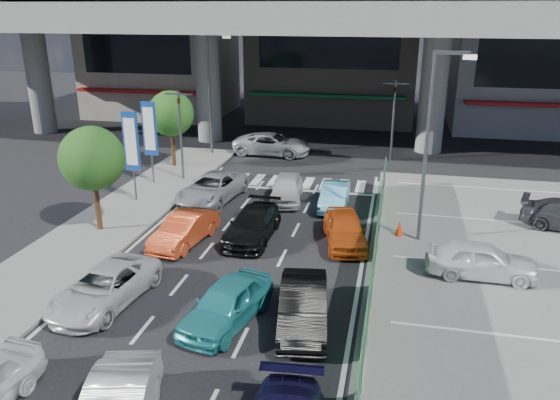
% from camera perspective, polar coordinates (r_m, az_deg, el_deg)
% --- Properties ---
extents(ground, '(120.00, 120.00, 0.00)m').
position_cam_1_polar(ground, '(19.92, -6.19, -9.28)').
color(ground, black).
rests_on(ground, ground).
extents(parking_lot, '(12.00, 28.00, 0.06)m').
position_cam_1_polar(parking_lot, '(21.47, 25.27, -8.87)').
color(parking_lot, slate).
rests_on(parking_lot, ground).
extents(sidewalk_left, '(4.00, 30.00, 0.12)m').
position_cam_1_polar(sidewalk_left, '(25.94, -18.25, -2.99)').
color(sidewalk_left, slate).
rests_on(sidewalk_left, ground).
extents(fence_run, '(0.16, 22.00, 1.80)m').
position_cam_1_polar(fence_run, '(19.54, 9.72, -7.10)').
color(fence_run, '#21612D').
rests_on(fence_run, ground).
extents(expressway, '(64.00, 14.00, 10.75)m').
position_cam_1_polar(expressway, '(38.93, 3.94, 18.33)').
color(expressway, slate).
rests_on(expressway, ground).
extents(building_west, '(12.00, 10.90, 13.00)m').
position_cam_1_polar(building_west, '(53.21, -12.40, 15.81)').
color(building_west, gray).
rests_on(building_west, ground).
extents(building_center, '(14.00, 10.90, 15.00)m').
position_cam_1_polar(building_center, '(49.85, 5.85, 17.08)').
color(building_center, gray).
rests_on(building_center, ground).
extents(building_east, '(12.00, 10.90, 12.00)m').
position_cam_1_polar(building_east, '(49.67, 24.86, 13.70)').
color(building_east, gray).
rests_on(building_east, ground).
extents(traffic_light_left, '(1.60, 1.24, 5.20)m').
position_cam_1_polar(traffic_light_left, '(31.41, -10.47, 8.90)').
color(traffic_light_left, '#595B60').
rests_on(traffic_light_left, ground).
extents(traffic_light_right, '(1.60, 1.24, 5.20)m').
position_cam_1_polar(traffic_light_right, '(35.95, 11.87, 10.13)').
color(traffic_light_right, '#595B60').
rests_on(traffic_light_right, ground).
extents(street_lamp_right, '(1.65, 0.22, 8.00)m').
position_cam_1_polar(street_lamp_right, '(23.05, 15.62, 6.82)').
color(street_lamp_right, '#595B60').
rests_on(street_lamp_right, ground).
extents(street_lamp_left, '(1.65, 0.22, 8.00)m').
position_cam_1_polar(street_lamp_left, '(36.86, -7.15, 11.93)').
color(street_lamp_left, '#595B60').
rests_on(street_lamp_left, ground).
extents(signboard_near, '(0.80, 0.14, 4.70)m').
position_cam_1_polar(signboard_near, '(28.46, -15.28, 5.65)').
color(signboard_near, '#595B60').
rests_on(signboard_near, ground).
extents(signboard_far, '(0.80, 0.14, 4.70)m').
position_cam_1_polar(signboard_far, '(31.25, -13.46, 7.00)').
color(signboard_far, '#595B60').
rests_on(signboard_far, ground).
extents(tree_near, '(2.80, 2.80, 4.80)m').
position_cam_1_polar(tree_near, '(24.92, -19.05, 4.10)').
color(tree_near, '#382314').
rests_on(tree_near, ground).
extents(tree_far, '(2.80, 2.80, 4.80)m').
position_cam_1_polar(tree_far, '(34.39, -11.32, 8.82)').
color(tree_far, '#382314').
rests_on(tree_far, ground).
extents(sedan_white_mid_left, '(2.62, 4.77, 1.27)m').
position_cam_1_polar(sedan_white_mid_left, '(19.57, -17.88, -8.66)').
color(sedan_white_mid_left, silver).
rests_on(sedan_white_mid_left, ground).
extents(taxi_teal_mid, '(2.55, 4.32, 1.38)m').
position_cam_1_polar(taxi_teal_mid, '(17.67, -5.60, -10.72)').
color(taxi_teal_mid, teal).
rests_on(taxi_teal_mid, ground).
extents(hatch_black_mid_right, '(2.06, 4.36, 1.38)m').
position_cam_1_polar(hatch_black_mid_right, '(17.47, 2.44, -11.02)').
color(hatch_black_mid_right, black).
rests_on(hatch_black_mid_right, ground).
extents(taxi_orange_left, '(1.99, 4.13, 1.31)m').
position_cam_1_polar(taxi_orange_left, '(23.49, -9.97, -3.06)').
color(taxi_orange_left, '#C5401D').
rests_on(taxi_orange_left, ground).
extents(sedan_black_mid, '(1.86, 4.46, 1.29)m').
position_cam_1_polar(sedan_black_mid, '(23.70, -2.85, -2.60)').
color(sedan_black_mid, black).
rests_on(sedan_black_mid, ground).
extents(taxi_orange_right, '(2.46, 4.31, 1.38)m').
position_cam_1_polar(taxi_orange_right, '(23.27, 6.79, -3.02)').
color(taxi_orange_right, '#BC4812').
rests_on(taxi_orange_right, ground).
extents(wagon_silver_front_left, '(2.93, 5.23, 1.38)m').
position_cam_1_polar(wagon_silver_front_left, '(28.51, -7.11, 1.25)').
color(wagon_silver_front_left, '#98999F').
rests_on(wagon_silver_front_left, ground).
extents(sedan_white_front_mid, '(2.04, 4.09, 1.34)m').
position_cam_1_polar(sedan_white_front_mid, '(28.28, 0.71, 1.21)').
color(sedan_white_front_mid, silver).
rests_on(sedan_white_front_mid, ground).
extents(kei_truck_front_right, '(1.35, 3.73, 1.22)m').
position_cam_1_polar(kei_truck_front_right, '(27.51, 5.72, 0.45)').
color(kei_truck_front_right, '#51A1C5').
rests_on(kei_truck_front_right, ground).
extents(crossing_wagon_silver, '(5.35, 2.68, 1.45)m').
position_cam_1_polar(crossing_wagon_silver, '(37.32, -0.83, 5.85)').
color(crossing_wagon_silver, '#B9BDC1').
rests_on(crossing_wagon_silver, ground).
extents(parked_sedan_white, '(4.05, 1.71, 1.37)m').
position_cam_1_polar(parked_sedan_white, '(21.60, 20.31, -5.88)').
color(parked_sedan_white, silver).
rests_on(parked_sedan_white, parking_lot).
extents(traffic_cone, '(0.43, 0.43, 0.68)m').
position_cam_1_polar(traffic_cone, '(24.51, 12.37, -2.90)').
color(traffic_cone, red).
rests_on(traffic_cone, parking_lot).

